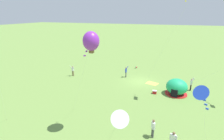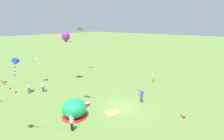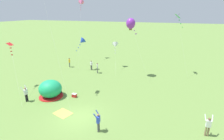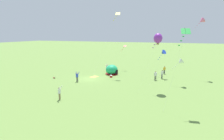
% 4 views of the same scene
% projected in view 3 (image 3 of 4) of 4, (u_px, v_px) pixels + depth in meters
% --- Properties ---
extents(ground_plane, '(300.00, 300.00, 0.00)m').
position_uv_depth(ground_plane, '(78.00, 117.00, 17.05)').
color(ground_plane, olive).
extents(popup_tent, '(2.81, 2.81, 2.10)m').
position_uv_depth(popup_tent, '(50.00, 89.00, 20.82)').
color(popup_tent, '#1EAD6B').
rests_on(popup_tent, ground).
extents(picnic_blanket, '(2.01, 1.74, 0.01)m').
position_uv_depth(picnic_blanket, '(63.00, 113.00, 17.68)').
color(picnic_blanket, gold).
rests_on(picnic_blanket, ground).
extents(cooler_box, '(0.54, 0.38, 0.44)m').
position_uv_depth(cooler_box, '(74.00, 95.00, 20.97)').
color(cooler_box, red).
rests_on(cooler_box, ground).
extents(person_arms_raised, '(0.47, 0.68, 1.89)m').
position_uv_depth(person_arms_raised, '(26.00, 93.00, 19.73)').
color(person_arms_raised, black).
rests_on(person_arms_raised, ground).
extents(person_near_tent, '(0.54, 0.38, 1.72)m').
position_uv_depth(person_near_tent, '(91.00, 65.00, 30.36)').
color(person_near_tent, '#4C4C51').
rests_on(person_near_tent, ground).
extents(person_center_field, '(0.50, 0.68, 1.89)m').
position_uv_depth(person_center_field, '(98.00, 121.00, 14.76)').
color(person_center_field, '#4C4C51').
rests_on(person_center_field, ground).
extents(person_with_toddler, '(0.38, 0.54, 1.72)m').
position_uv_depth(person_with_toddler, '(97.00, 67.00, 28.86)').
color(person_with_toddler, '#4C4C51').
rests_on(person_with_toddler, ground).
extents(person_strolling, '(0.43, 0.48, 1.72)m').
position_uv_depth(person_strolling, '(69.00, 62.00, 31.95)').
color(person_strolling, '#4C4C51').
rests_on(person_strolling, ground).
extents(person_watching_sky, '(0.68, 0.51, 1.89)m').
position_uv_depth(person_watching_sky, '(208.00, 125.00, 14.21)').
color(person_watching_sky, '#8C7251').
rests_on(person_watching_sky, ground).
extents(kite_white, '(2.54, 5.72, 4.69)m').
position_uv_depth(kite_white, '(115.00, 45.00, 31.10)').
color(kite_white, silver).
rests_on(kite_white, ground).
extents(kite_blue, '(1.93, 2.53, 5.65)m').
position_uv_depth(kite_blue, '(82.00, 41.00, 29.38)').
color(kite_blue, silver).
rests_on(kite_blue, ground).
extents(kite_pink, '(3.57, 8.09, 12.00)m').
position_uv_depth(kite_pink, '(81.00, 3.00, 34.62)').
color(kite_pink, silver).
rests_on(kite_pink, ground).
extents(kite_red, '(5.51, 4.62, 6.08)m').
position_uv_depth(kite_red, '(10.00, 47.00, 22.16)').
color(kite_red, silver).
rests_on(kite_red, ground).
extents(kite_purple, '(4.27, 2.83, 8.88)m').
position_uv_depth(kite_purple, '(131.00, 24.00, 25.43)').
color(kite_purple, silver).
rests_on(kite_purple, ground).
extents(kite_green, '(3.00, 2.38, 9.49)m').
position_uv_depth(kite_green, '(178.00, 18.00, 26.32)').
color(kite_green, silver).
rests_on(kite_green, ground).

